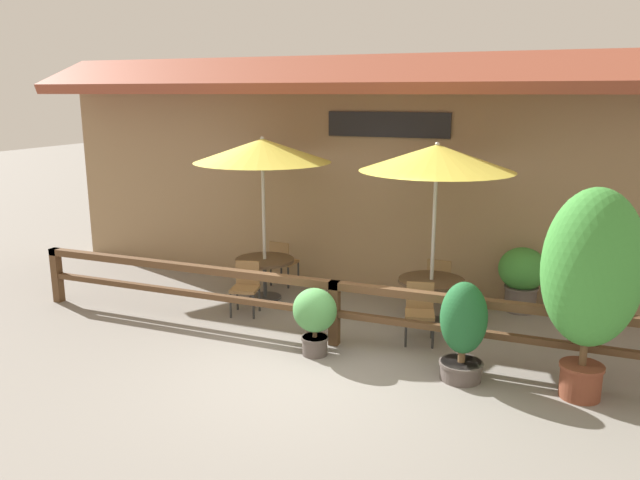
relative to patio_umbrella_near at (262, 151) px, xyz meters
name	(u,v)px	position (x,y,z in m)	size (l,w,h in m)	color
ground_plane	(306,374)	(1.87, -2.55, -2.60)	(60.00, 60.00, 0.00)	gray
building_facade	(394,171)	(1.87, 1.55, -0.44)	(14.28, 1.49, 4.23)	#997A56
patio_railing	(334,299)	(1.87, -1.50, -1.91)	(10.40, 0.14, 0.95)	brown
patio_umbrella_near	(262,151)	(0.00, 0.00, 0.00)	(2.33, 2.33, 2.84)	#B7B2A8
dining_table_near	(265,267)	(0.00, 0.00, -2.02)	(1.03, 1.03, 0.72)	#4C3826
chair_near_streetside	(246,285)	(0.06, -0.81, -2.12)	(0.50, 0.50, 0.86)	olive
chair_near_wallside	(283,260)	(-0.03, 0.81, -2.12)	(0.46, 0.46, 0.86)	olive
patio_umbrella_middle	(437,158)	(2.97, -0.13, 0.00)	(2.33, 2.33, 2.84)	#B7B2A8
dining_table_middle	(431,288)	(2.97, -0.13, -2.02)	(1.03, 1.03, 0.72)	#4C3826
chair_middle_streetside	(420,310)	(2.98, -0.92, -2.12)	(0.51, 0.51, 0.86)	olive
chair_middle_wallside	(440,280)	(2.96, 0.66, -2.12)	(0.43, 0.43, 0.86)	olive
potted_plant_broad_leaf	(592,274)	(5.16, -1.91, -1.07)	(1.12, 1.01, 2.53)	brown
potted_plant_entrance_palm	(315,315)	(1.75, -1.94, -2.03)	(0.61, 0.55, 0.96)	#564C47
potted_plant_small_flowering	(463,329)	(3.76, -1.96, -1.92)	(0.59, 0.56, 1.29)	#564C47
potted_plant_corner_fern	(522,276)	(4.24, 1.00, -1.99)	(0.78, 0.70, 1.08)	#564C47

